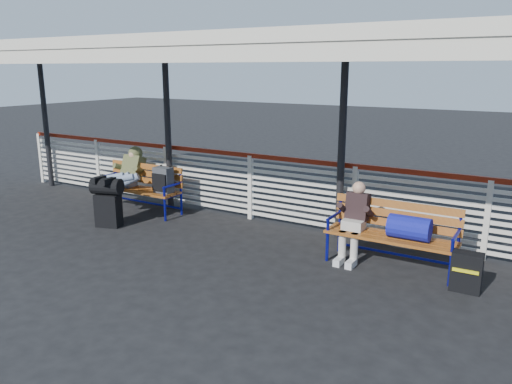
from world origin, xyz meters
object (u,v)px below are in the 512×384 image
Objects in this scene: bench_left at (149,182)px; traveler_man at (121,177)px; luggage_stack at (108,200)px; companion_person at (354,220)px; suitcase_side at (466,272)px; bench_right at (400,228)px.

traveler_man is (-0.37, -0.34, 0.12)m from bench_left.
luggage_stack is 4.33m from companion_person.
traveler_man reaches higher than suitcase_side.
companion_person is (4.27, 0.72, 0.12)m from luggage_stack.
suitcase_side is (1.60, -0.30, -0.34)m from companion_person.
companion_person is 2.24× the size of suitcase_side.
bench_right is 0.67m from companion_person.
bench_right is at bearing 0.94° from companion_person.
bench_left is 4.26m from companion_person.
bench_left is (0.02, 1.03, 0.12)m from luggage_stack.
traveler_man is 6.24m from suitcase_side.
bench_right reaches higher than suitcase_side.
companion_person reaches higher than luggage_stack.
bench_left is 5.89m from suitcase_side.
suitcase_side is (5.87, 0.42, -0.22)m from luggage_stack.
bench_left is at bearing 172.99° from suitcase_side.
traveler_man is (-5.28, -0.04, 0.14)m from bench_right.
luggage_stack is 1.72× the size of suitcase_side.
traveler_man is 3.20× the size of suitcase_side.
luggage_stack is 0.49× the size of bench_right.
suitcase_side is (6.21, -0.27, -0.47)m from traveler_man.
bench_left is at bearing 176.52° from bench_right.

